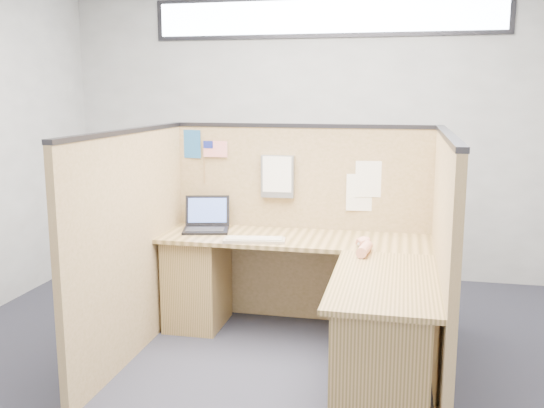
% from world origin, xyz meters
% --- Properties ---
extents(floor, '(5.00, 5.00, 0.00)m').
position_xyz_m(floor, '(0.00, 0.00, 0.00)').
color(floor, black).
rests_on(floor, ground).
extents(wall_back, '(5.00, 0.00, 5.00)m').
position_xyz_m(wall_back, '(0.00, 2.25, 1.40)').
color(wall_back, '#95989A').
rests_on(wall_back, floor).
extents(wall_front, '(5.00, 0.00, 5.00)m').
position_xyz_m(wall_front, '(0.00, -2.25, 1.40)').
color(wall_front, '#95989A').
rests_on(wall_front, floor).
extents(clerestory_window, '(3.30, 0.04, 0.38)m').
position_xyz_m(clerestory_window, '(0.00, 2.23, 2.45)').
color(clerestory_window, '#232328').
rests_on(clerestory_window, wall_back).
extents(cubicle_partitions, '(2.06, 1.83, 1.53)m').
position_xyz_m(cubicle_partitions, '(0.00, 0.43, 0.77)').
color(cubicle_partitions, olive).
rests_on(cubicle_partitions, floor).
extents(l_desk, '(1.95, 1.75, 0.73)m').
position_xyz_m(l_desk, '(0.18, 0.29, 0.39)').
color(l_desk, brown).
rests_on(l_desk, floor).
extents(laptop, '(0.39, 0.40, 0.25)m').
position_xyz_m(laptop, '(-0.68, 0.77, 0.79)').
color(laptop, black).
rests_on(laptop, l_desk).
extents(keyboard, '(0.45, 0.21, 0.03)m').
position_xyz_m(keyboard, '(-0.25, 0.48, 0.74)').
color(keyboard, gray).
rests_on(keyboard, l_desk).
extents(mouse, '(0.10, 0.06, 0.04)m').
position_xyz_m(mouse, '(0.51, 0.50, 0.75)').
color(mouse, silver).
rests_on(mouse, l_desk).
extents(hand_forearm, '(0.11, 0.37, 0.08)m').
position_xyz_m(hand_forearm, '(0.52, 0.37, 0.77)').
color(hand_forearm, tan).
rests_on(hand_forearm, l_desk).
extents(blue_poster, '(0.16, 0.03, 0.22)m').
position_xyz_m(blue_poster, '(-0.88, 0.97, 1.36)').
color(blue_poster, '#205A96').
rests_on(blue_poster, cubicle_partitions).
extents(american_flag, '(0.20, 0.01, 0.33)m').
position_xyz_m(american_flag, '(-0.70, 0.96, 1.32)').
color(american_flag, olive).
rests_on(american_flag, cubicle_partitions).
extents(file_holder, '(0.25, 0.05, 0.32)m').
position_xyz_m(file_holder, '(-0.18, 0.94, 1.13)').
color(file_holder, slate).
rests_on(file_holder, cubicle_partitions).
extents(paper_left, '(0.22, 0.03, 0.28)m').
position_xyz_m(paper_left, '(0.45, 0.97, 1.03)').
color(paper_left, white).
rests_on(paper_left, cubicle_partitions).
extents(paper_right, '(0.21, 0.02, 0.27)m').
position_xyz_m(paper_right, '(0.51, 0.97, 1.13)').
color(paper_right, white).
rests_on(paper_right, cubicle_partitions).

